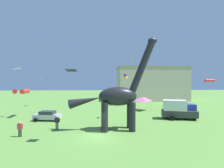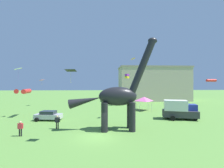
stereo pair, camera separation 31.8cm
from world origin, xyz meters
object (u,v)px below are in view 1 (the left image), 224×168
(kite_mid_left, at_px, (126,76))
(kite_near_low, at_px, (40,80))
(person_near_flyer, at_px, (57,121))
(festival_canopy_tent, at_px, (143,99))
(kite_high_right, at_px, (17,69))
(kite_near_high, at_px, (132,59))
(kite_mid_center, at_px, (23,91))
(kite_apex, at_px, (71,71))
(parked_sedan_left, at_px, (48,116))
(kite_mid_right, at_px, (209,80))
(parked_box_truck, at_px, (178,109))
(dinosaur_sculpture, at_px, (117,96))
(person_far_spectator, at_px, (20,127))

(kite_mid_left, height_order, kite_near_low, kite_mid_left)
(person_near_flyer, relative_size, festival_canopy_tent, 0.57)
(kite_high_right, bearing_deg, person_near_flyer, -30.77)
(kite_high_right, bearing_deg, kite_mid_left, 40.83)
(kite_near_high, bearing_deg, kite_high_right, -176.26)
(kite_high_right, bearing_deg, kite_mid_center, 103.76)
(kite_near_low, bearing_deg, person_near_flyer, -65.14)
(person_near_flyer, relative_size, kite_high_right, 1.01)
(kite_apex, bearing_deg, kite_near_high, 51.21)
(kite_near_high, height_order, kite_near_low, kite_near_high)
(kite_apex, bearing_deg, kite_mid_center, 129.40)
(parked_sedan_left, xyz_separation_m, kite_apex, (5.61, -10.02, 6.55))
(festival_canopy_tent, relative_size, kite_high_right, 1.78)
(festival_canopy_tent, xyz_separation_m, kite_mid_left, (-2.72, 7.43, 5.40))
(kite_near_high, distance_m, kite_mid_right, 15.48)
(parked_sedan_left, xyz_separation_m, festival_canopy_tent, (18.01, 8.73, 1.74))
(festival_canopy_tent, bearing_deg, kite_near_low, 161.58)
(parked_box_truck, bearing_deg, parked_sedan_left, -164.13)
(kite_apex, bearing_deg, kite_mid_left, 69.69)
(kite_apex, xyz_separation_m, kite_high_right, (-9.96, 9.20, 0.94))
(dinosaur_sculpture, height_order, kite_mid_right, dinosaur_sculpture)
(person_near_flyer, bearing_deg, parked_box_truck, 35.57)
(dinosaur_sculpture, distance_m, kite_high_right, 16.43)
(dinosaur_sculpture, bearing_deg, parked_box_truck, 20.97)
(dinosaur_sculpture, distance_m, kite_mid_left, 22.81)
(kite_mid_left, bearing_deg, kite_mid_center, -148.21)
(kite_high_right, bearing_deg, kite_mid_right, 5.25)
(parked_sedan_left, xyz_separation_m, person_near_flyer, (2.86, -5.11, 0.28))
(person_far_spectator, height_order, kite_apex, kite_apex)
(kite_high_right, bearing_deg, parked_sedan_left, 10.59)
(parked_box_truck, height_order, kite_apex, kite_apex)
(kite_mid_left, distance_m, kite_mid_center, 24.55)
(kite_apex, bearing_deg, kite_mid_right, 27.75)
(kite_high_right, relative_size, kite_mid_right, 0.98)
(dinosaur_sculpture, height_order, parked_sedan_left, dinosaur_sculpture)
(kite_near_low, xyz_separation_m, kite_apex, (13.10, -27.24, 0.46))
(person_near_flyer, bearing_deg, kite_high_right, 170.72)
(person_far_spectator, relative_size, kite_mid_left, 1.43)
(kite_apex, bearing_deg, festival_canopy_tent, 56.51)
(kite_mid_left, height_order, kite_apex, kite_mid_left)
(person_far_spectator, xyz_separation_m, kite_apex, (6.12, -2.15, 6.30))
(kite_mid_left, bearing_deg, kite_high_right, -139.17)
(parked_box_truck, relative_size, kite_mid_left, 4.92)
(dinosaur_sculpture, bearing_deg, kite_high_right, 155.55)
(festival_canopy_tent, bearing_deg, kite_mid_left, 110.09)
(kite_near_high, bearing_deg, kite_mid_right, 7.09)
(parked_box_truck, distance_m, kite_high_right, 26.87)
(festival_canopy_tent, height_order, kite_apex, kite_apex)
(parked_sedan_left, height_order, kite_near_low, kite_near_low)
(kite_near_low, bearing_deg, dinosaur_sculpture, -51.73)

